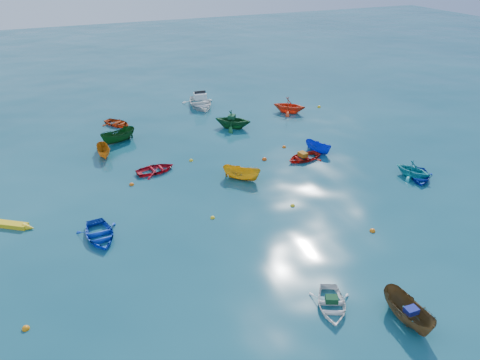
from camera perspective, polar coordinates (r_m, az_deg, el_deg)
name	(u,v)px	position (r m, az deg, el deg)	size (l,w,h in m)	color
ground	(272,220)	(28.72, 3.87, -4.94)	(160.00, 160.00, 0.00)	#0B4150
dinghy_blue_sw	(100,238)	(28.27, -16.69, -6.77)	(2.34, 3.27, 0.68)	#0F3DBC
dinghy_white_near	(331,308)	(23.00, 11.05, -15.03)	(1.97, 2.75, 0.57)	white
sampan_brown_mid	(406,321)	(23.23, 19.62, -15.87)	(1.17, 3.12, 1.21)	brown
dinghy_blue_se	(419,179)	(35.91, 21.02, 0.15)	(2.00, 2.79, 0.58)	#0D2DA3
sampan_yellow_mid	(242,179)	(33.43, 0.19, 0.08)	(1.08, 2.86, 1.11)	gold
dinghy_cyan_se	(412,177)	(35.99, 20.21, 0.36)	(2.20, 2.55, 1.34)	teal
dinghy_red_nw	(156,172)	(35.08, -10.23, 1.00)	(2.05, 2.86, 0.59)	red
sampan_orange_n	(104,156)	(38.61, -16.20, 2.83)	(0.96, 2.54, 0.98)	#C56F12
dinghy_green_n	(233,128)	(42.81, -0.88, 6.38)	(2.83, 3.29, 1.73)	#145725
dinghy_red_ne	(303,159)	(36.80, 7.73, 2.50)	(2.07, 2.89, 0.60)	red
sampan_blue_far	(318,152)	(38.32, 9.47, 3.40)	(0.94, 2.50, 0.97)	#0F2BC3
dinghy_red_far	(118,125)	(44.89, -14.69, 6.49)	(2.02, 2.82, 0.59)	#CC3E11
dinghy_orange_far	(289,113)	(46.99, 5.98, 8.17)	(2.73, 3.16, 1.66)	red
sampan_green_far	(119,142)	(40.95, -14.53, 4.48)	(1.21, 3.21, 1.24)	#0F4116
kayak_yellow	(5,226)	(31.47, -26.72, -5.02)	(0.53, 3.65, 0.36)	yellow
motorboat_white	(201,106)	(48.71, -4.84, 8.92)	(3.27, 4.58, 1.55)	white
tarp_green_a	(332,299)	(22.79, 11.11, -14.07)	(0.57, 0.43, 0.28)	#10401F
tarp_blue_a	(411,311)	(22.67, 20.16, -14.72)	(0.57, 0.43, 0.28)	navy
tarp_green_b	(232,117)	(42.47, -1.02, 7.71)	(0.73, 0.56, 0.36)	#114726
tarp_orange_b	(303,154)	(36.55, 7.65, 3.12)	(0.68, 0.52, 0.33)	#B06312
buoy_or_a	(26,329)	(23.60, -24.64, -16.19)	(0.34, 0.34, 0.34)	orange
buoy_ye_a	(213,218)	(28.93, -3.36, -4.67)	(0.29, 0.29, 0.29)	yellow
buoy_or_b	(372,231)	(28.73, 15.84, -6.04)	(0.35, 0.35, 0.35)	orange
buoy_or_c	(132,185)	(33.53, -13.07, -0.60)	(0.35, 0.35, 0.35)	#E55F0C
buoy_ye_c	(293,206)	(30.33, 6.43, -3.16)	(0.29, 0.29, 0.29)	yellow
buoy_or_d	(284,147)	(38.82, 5.40, 3.98)	(0.33, 0.33, 0.33)	orange
buoy_ye_d	(191,161)	(36.45, -5.98, 2.34)	(0.32, 0.32, 0.32)	yellow
buoy_or_e	(264,160)	(36.47, 3.00, 2.48)	(0.39, 0.39, 0.39)	#D4480B
buoy_ye_e	(319,107)	(48.99, 9.61, 8.74)	(0.36, 0.36, 0.36)	gold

